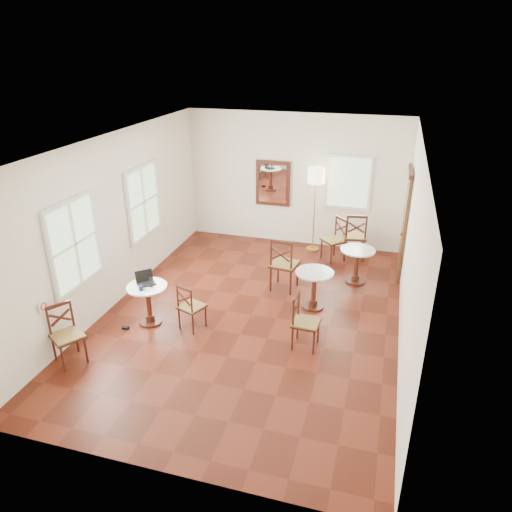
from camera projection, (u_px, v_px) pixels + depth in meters
The scene contains 17 objects.
ground at pixel (251, 315), 8.41m from camera, with size 7.00×7.00×0.00m, color #571C0F.
room_shell at pixel (252, 207), 7.89m from camera, with size 5.02×7.02×3.01m.
cafe_table_near at pixel (148, 300), 8.00m from camera, with size 0.67×0.67×0.71m.
cafe_table_mid at pixel (314, 286), 8.47m from camera, with size 0.67×0.67×0.71m.
cafe_table_back at pixel (357, 262), 9.37m from camera, with size 0.67×0.67×0.71m.
chair_near_a at pixel (191, 307), 7.86m from camera, with size 0.49×0.49×0.82m.
chair_near_b at pixel (67, 335), 7.03m from camera, with size 0.58×0.58×0.91m.
chair_mid_a at pixel (284, 264), 9.07m from camera, with size 0.55×0.55×1.07m.
chair_mid_b at pixel (305, 322), 7.37m from camera, with size 0.43×0.43×0.89m.
chair_back_a at pixel (355, 236), 10.40m from camera, with size 0.56×0.56×1.05m.
chair_back_b at pixel (335, 240), 10.35m from camera, with size 0.61×0.61×0.94m.
floor_lamp at pixel (316, 181), 10.38m from camera, with size 0.37×0.37×1.90m.
laptop at pixel (145, 280), 7.96m from camera, with size 0.37×0.37×0.21m.
mouse at pixel (150, 286), 7.86m from camera, with size 0.10×0.06×0.04m, color black.
navy_mug at pixel (141, 288), 7.73m from camera, with size 0.10×0.07×0.08m.
water_glass at pixel (152, 281), 7.93m from camera, with size 0.07×0.07×0.11m, color white.
power_adapter at pixel (125, 328), 7.99m from camera, with size 0.11×0.06×0.04m, color black.
Camera 1 is at (2.07, -6.95, 4.40)m, focal length 33.62 mm.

